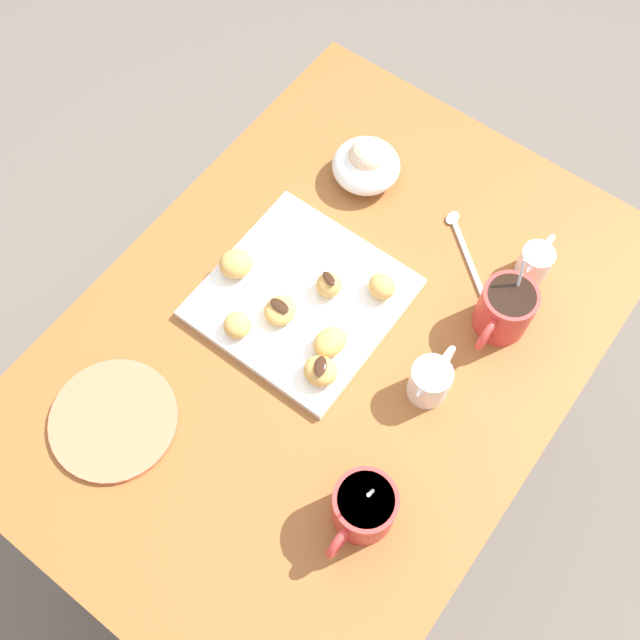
% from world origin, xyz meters
% --- Properties ---
extents(ground_plane, '(8.00, 8.00, 0.00)m').
position_xyz_m(ground_plane, '(0.00, 0.00, 0.00)').
color(ground_plane, '#665B51').
extents(dining_table, '(1.00, 0.71, 0.74)m').
position_xyz_m(dining_table, '(0.00, 0.00, 0.60)').
color(dining_table, '#935628').
rests_on(dining_table, ground_plane).
extents(pastry_plate_square, '(0.28, 0.28, 0.02)m').
position_xyz_m(pastry_plate_square, '(-0.03, -0.07, 0.75)').
color(pastry_plate_square, white).
rests_on(pastry_plate_square, dining_table).
extents(coffee_mug_red_left, '(0.12, 0.08, 0.14)m').
position_xyz_m(coffee_mug_red_left, '(-0.18, 0.20, 0.79)').
color(coffee_mug_red_left, red).
rests_on(coffee_mug_red_left, dining_table).
extents(coffee_mug_red_right, '(0.13, 0.09, 0.14)m').
position_xyz_m(coffee_mug_red_right, '(0.19, 0.20, 0.79)').
color(coffee_mug_red_right, red).
rests_on(coffee_mug_red_right, dining_table).
extents(cream_pitcher_white, '(0.10, 0.06, 0.07)m').
position_xyz_m(cream_pitcher_white, '(-0.02, 0.17, 0.78)').
color(cream_pitcher_white, white).
rests_on(cream_pitcher_white, dining_table).
extents(ice_cream_bowl, '(0.11, 0.11, 0.09)m').
position_xyz_m(ice_cream_bowl, '(-0.28, -0.13, 0.78)').
color(ice_cream_bowl, white).
rests_on(ice_cream_bowl, dining_table).
extents(chocolate_sauce_pitcher, '(0.09, 0.05, 0.06)m').
position_xyz_m(chocolate_sauce_pitcher, '(-0.29, 0.19, 0.77)').
color(chocolate_sauce_pitcher, white).
rests_on(chocolate_sauce_pitcher, dining_table).
extents(saucer_coral_left, '(0.19, 0.19, 0.01)m').
position_xyz_m(saucer_coral_left, '(0.29, -0.17, 0.75)').
color(saucer_coral_left, '#E5704C').
rests_on(saucer_coral_left, dining_table).
extents(loose_spoon_near_saucer, '(0.11, 0.13, 0.01)m').
position_xyz_m(loose_spoon_near_saucer, '(-0.27, 0.08, 0.75)').
color(loose_spoon_near_saucer, silver).
rests_on(loose_spoon_near_saucer, dining_table).
extents(beignet_0, '(0.07, 0.07, 0.04)m').
position_xyz_m(beignet_0, '(-0.01, -0.18, 0.78)').
color(beignet_0, '#DBA351').
rests_on(beignet_0, pastry_plate_square).
extents(beignet_1, '(0.06, 0.05, 0.03)m').
position_xyz_m(beignet_1, '(0.02, -0.08, 0.77)').
color(beignet_1, '#DBA351').
rests_on(beignet_1, pastry_plate_square).
extents(chocolate_drizzle_1, '(0.02, 0.03, 0.00)m').
position_xyz_m(chocolate_drizzle_1, '(0.02, -0.08, 0.79)').
color(chocolate_drizzle_1, '#381E11').
rests_on(chocolate_drizzle_1, beignet_1).
extents(beignet_2, '(0.05, 0.06, 0.04)m').
position_xyz_m(beignet_2, '(-0.11, 0.03, 0.78)').
color(beignet_2, '#DBA351').
rests_on(beignet_2, pastry_plate_square).
extents(beignet_3, '(0.04, 0.04, 0.04)m').
position_xyz_m(beignet_3, '(-0.06, -0.04, 0.78)').
color(beignet_3, '#DBA351').
rests_on(beignet_3, pastry_plate_square).
extents(chocolate_drizzle_3, '(0.02, 0.03, 0.00)m').
position_xyz_m(chocolate_drizzle_3, '(-0.06, -0.04, 0.80)').
color(chocolate_drizzle_3, '#381E11').
rests_on(chocolate_drizzle_3, beignet_3).
extents(beignet_4, '(0.05, 0.06, 0.04)m').
position_xyz_m(beignet_4, '(0.06, 0.03, 0.78)').
color(beignet_4, '#DBA351').
rests_on(beignet_4, pastry_plate_square).
extents(chocolate_drizzle_4, '(0.04, 0.03, 0.00)m').
position_xyz_m(chocolate_drizzle_4, '(0.06, 0.03, 0.80)').
color(chocolate_drizzle_4, '#381E11').
rests_on(chocolate_drizzle_4, beignet_4).
extents(beignet_5, '(0.06, 0.05, 0.03)m').
position_xyz_m(beignet_5, '(0.01, 0.02, 0.78)').
color(beignet_5, '#DBA351').
rests_on(beignet_5, pastry_plate_square).
extents(beignet_6, '(0.06, 0.06, 0.03)m').
position_xyz_m(beignet_6, '(0.07, -0.11, 0.78)').
color(beignet_6, '#DBA351').
rests_on(beignet_6, pastry_plate_square).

